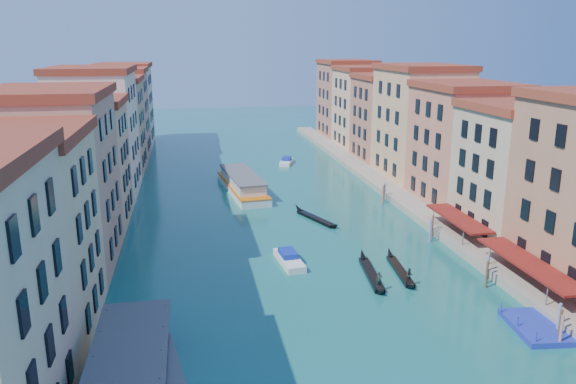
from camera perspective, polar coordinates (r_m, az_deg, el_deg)
name	(u,v)px	position (r m, az deg, el deg)	size (l,w,h in m)	color
left_bank_palazzos	(91,143)	(91.37, -19.41, 4.68)	(12.80, 128.40, 21.00)	#D0B78D
right_bank_palazzos	(433,133)	(99.38, 14.53, 5.83)	(12.80, 128.40, 21.00)	brown
quay	(386,187)	(98.18, 9.93, 0.47)	(4.00, 140.00, 1.00)	gray
restaurant_awnings	(532,266)	(61.69, 23.58, -6.86)	(3.20, 44.55, 3.12)	maroon
vaporetto_stop	(130,381)	(43.23, -15.75, -18.00)	(5.40, 16.40, 3.65)	#565759
mooring_poles_right	(474,262)	(65.32, 18.37, -6.75)	(1.44, 54.24, 3.20)	brown
vaporetto_far	(242,184)	(95.78, -4.67, 0.85)	(7.25, 21.69, 3.16)	silver
gondola_fore	(371,273)	(62.15, 8.45, -8.15)	(2.18, 11.64, 2.32)	black
gondola_right	(401,270)	(63.45, 11.38, -7.77)	(1.90, 10.87, 2.17)	black
gondola_far	(315,217)	(80.71, 2.76, -2.60)	(4.90, 10.77, 1.59)	black
motorboat_mid	(289,259)	(64.99, 0.09, -6.79)	(2.79, 6.86, 1.38)	white
motorboat_far	(286,161)	(118.22, -0.16, 3.14)	(4.07, 6.94, 1.37)	white
blue_dock	(537,327)	(55.53, 23.99, -12.40)	(4.95, 6.88, 0.54)	#2031A9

